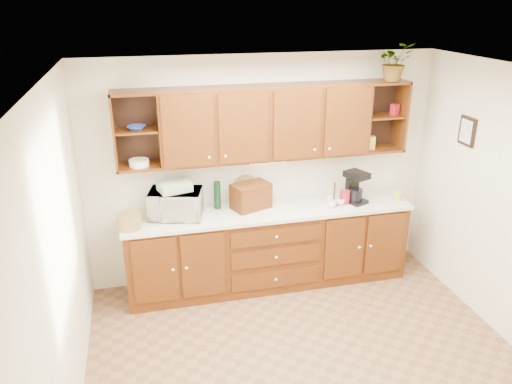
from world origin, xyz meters
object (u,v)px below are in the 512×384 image
microwave (176,204)px  potted_plant (395,62)px  coffee_maker (355,187)px  bread_box (251,196)px

microwave → potted_plant: size_ratio=1.33×
potted_plant → coffee_maker: bearing=-165.7°
coffee_maker → microwave: bearing=155.2°
microwave → coffee_maker: bearing=13.0°
microwave → potted_plant: 2.82m
microwave → coffee_maker: (2.04, -0.05, 0.02)m
bread_box → potted_plant: size_ratio=1.00×
coffee_maker → potted_plant: potted_plant is taller
bread_box → potted_plant: 2.14m
bread_box → coffee_maker: (1.20, -0.10, 0.03)m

